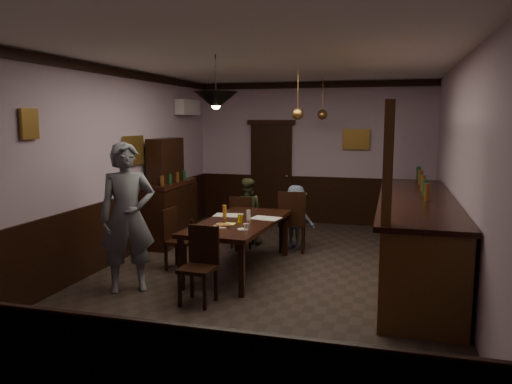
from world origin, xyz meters
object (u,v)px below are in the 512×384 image
(person_standing, at_px, (127,218))
(pendant_brass_mid, at_px, (298,114))
(chair_far_right, at_px, (292,219))
(pendant_iron, at_px, (216,101))
(person_seated_right, at_px, (295,217))
(chair_far_left, at_px, (242,219))
(person_seated_left, at_px, (246,211))
(dining_table, at_px, (239,225))
(soda_can, at_px, (240,219))
(bar_counter, at_px, (416,235))
(pendant_brass_far, at_px, (322,115))
(coffee_cup, at_px, (246,226))
(chair_side, at_px, (176,236))
(sideboard, at_px, (169,201))
(chair_near, at_px, (200,261))

(person_standing, xyz_separation_m, pendant_brass_mid, (1.69, 2.63, 1.34))
(chair_far_right, bearing_deg, pendant_iron, 66.85)
(person_seated_right, bearing_deg, chair_far_left, 27.91)
(person_standing, height_order, person_seated_left, person_standing)
(dining_table, relative_size, soda_can, 18.80)
(person_seated_left, height_order, pendant_brass_mid, pendant_brass_mid)
(bar_counter, distance_m, pendant_brass_far, 3.55)
(person_seated_right, relative_size, coffee_cup, 13.68)
(pendant_brass_mid, xyz_separation_m, pendant_brass_far, (0.20, 1.52, 0.00))
(person_seated_left, bearing_deg, coffee_cup, 95.35)
(chair_far_right, xyz_separation_m, chair_side, (-1.47, -1.38, -0.07))
(coffee_cup, bearing_deg, pendant_iron, -141.08)
(dining_table, bearing_deg, bar_counter, 7.94)
(chair_far_left, xyz_separation_m, bar_counter, (2.82, -0.96, 0.11))
(dining_table, height_order, pendant_brass_far, pendant_brass_far)
(dining_table, relative_size, sideboard, 1.20)
(chair_near, height_order, chair_side, chair_near)
(soda_can, height_order, bar_counter, bar_counter)
(chair_far_left, height_order, chair_near, chair_near)
(chair_far_right, bearing_deg, person_seated_right, -97.32)
(coffee_cup, relative_size, soda_can, 0.67)
(person_seated_right, bearing_deg, dining_table, 84.58)
(person_standing, xyz_separation_m, bar_counter, (3.59, 1.53, -0.36))
(chair_far_right, relative_size, bar_counter, 0.24)
(pendant_brass_far, bearing_deg, dining_table, -104.57)
(chair_far_left, relative_size, chair_near, 0.98)
(coffee_cup, distance_m, pendant_iron, 1.68)
(chair_side, bearing_deg, sideboard, 33.43)
(soda_can, bearing_deg, sideboard, 140.74)
(chair_far_left, xyz_separation_m, person_seated_left, (0.00, 0.27, 0.10))
(pendant_brass_far, bearing_deg, chair_side, -118.73)
(person_seated_left, height_order, pendant_iron, pendant_iron)
(chair_side, bearing_deg, chair_far_left, -17.01)
(person_seated_right, bearing_deg, bar_counter, 162.71)
(chair_far_right, bearing_deg, chair_near, 69.36)
(sideboard, bearing_deg, coffee_cup, -43.24)
(person_seated_right, bearing_deg, person_standing, 72.59)
(person_seated_right, bearing_deg, coffee_cup, 96.91)
(sideboard, relative_size, pendant_brass_far, 2.32)
(chair_far_right, bearing_deg, person_seated_left, -27.69)
(person_standing, distance_m, pendant_brass_far, 4.76)
(bar_counter, bearing_deg, pendant_brass_far, 122.79)
(chair_far_left, height_order, bar_counter, bar_counter)
(sideboard, distance_m, bar_counter, 4.32)
(person_standing, xyz_separation_m, pendant_iron, (1.07, 0.39, 1.47))
(person_seated_right, bearing_deg, soda_can, 88.05)
(bar_counter, relative_size, pendant_brass_far, 5.28)
(dining_table, xyz_separation_m, pendant_iron, (-0.05, -0.80, 1.75))
(soda_can, bearing_deg, pendant_brass_mid, 72.17)
(sideboard, xyz_separation_m, pendant_iron, (1.69, -2.12, 1.68))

